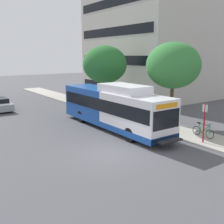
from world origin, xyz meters
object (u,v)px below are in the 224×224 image
street_tree_mid_block (105,65)px  bicycle_parked (203,131)px  transit_bus (113,108)px  bus_stop_sign_pole (204,120)px  parked_car_far_lane (0,104)px  street_tree_near_stop (173,65)px

street_tree_mid_block → bicycle_parked: bearing=-92.4°
transit_bus → street_tree_mid_block: (4.08, 7.22, 3.11)m
bicycle_parked → street_tree_mid_block: 13.83m
bus_stop_sign_pole → parked_car_far_lane: 21.25m
street_tree_mid_block → parked_car_far_lane: street_tree_mid_block is taller
transit_bus → bicycle_parked: size_ratio=6.96×
transit_bus → bus_stop_sign_pole: (2.52, -6.68, -0.05)m
transit_bus → bus_stop_sign_pole: 7.14m
street_tree_mid_block → parked_car_far_lane: (-9.74, 5.69, -4.15)m
bus_stop_sign_pole → street_tree_near_stop: bearing=66.1°
transit_bus → parked_car_far_lane: bearing=113.7°
transit_bus → bus_stop_sign_pole: transit_bus is taller
bus_stop_sign_pole → street_tree_mid_block: bearing=83.6°
street_tree_near_stop → street_tree_mid_block: bearing=93.4°
bus_stop_sign_pole → street_tree_near_stop: 6.18m
transit_bus → street_tree_near_stop: 5.98m
bicycle_parked → street_tree_mid_block: (0.55, 13.15, 4.25)m
bus_stop_sign_pole → street_tree_mid_block: 14.34m
bicycle_parked → bus_stop_sign_pole: bearing=-143.7°
bicycle_parked → street_tree_mid_block: size_ratio=0.26×
bus_stop_sign_pole → bicycle_parked: bearing=36.3°
parked_car_far_lane → street_tree_mid_block: bearing=-30.3°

